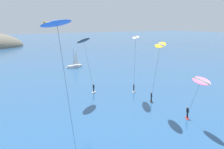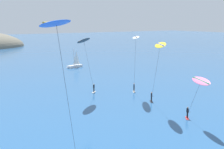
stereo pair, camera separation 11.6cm
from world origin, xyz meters
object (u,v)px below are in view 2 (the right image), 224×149
(kitesurfer_white, at_px, (136,42))
(kitesurfer_blue, at_px, (58,37))
(sailboat_near, at_px, (74,65))
(kitesurfer_black, at_px, (85,45))
(kitesurfer_pink, at_px, (199,85))
(kitesurfer_yellow, at_px, (159,50))

(kitesurfer_white, relative_size, kitesurfer_blue, 0.80)
(sailboat_near, relative_size, kitesurfer_white, 0.53)
(kitesurfer_blue, bearing_deg, kitesurfer_white, 41.62)
(kitesurfer_white, height_order, kitesurfer_black, kitesurfer_white)
(kitesurfer_blue, distance_m, kitesurfer_black, 28.46)
(kitesurfer_white, xyz_separation_m, kitesurfer_black, (-8.39, 3.57, -0.35))
(kitesurfer_blue, relative_size, kitesurfer_black, 1.27)
(kitesurfer_white, height_order, kitesurfer_blue, kitesurfer_blue)
(kitesurfer_white, xyz_separation_m, kitesurfer_pink, (-2.33, -16.39, -4.43))
(kitesurfer_white, bearing_deg, sailboat_near, 82.06)
(sailboat_near, bearing_deg, kitesurfer_blue, -116.41)
(sailboat_near, bearing_deg, kitesurfer_yellow, -99.50)
(kitesurfer_yellow, distance_m, kitesurfer_pink, 8.43)
(kitesurfer_black, bearing_deg, kitesurfer_yellow, -64.71)
(kitesurfer_black, bearing_deg, kitesurfer_white, -23.03)
(sailboat_near, relative_size, kitesurfer_black, 0.54)
(kitesurfer_yellow, distance_m, kitesurfer_white, 9.26)
(kitesurfer_yellow, xyz_separation_m, kitesurfer_white, (2.50, 8.90, 0.56))
(kitesurfer_blue, bearing_deg, kitesurfer_pink, 11.41)
(kitesurfer_yellow, relative_size, kitesurfer_white, 0.96)
(kitesurfer_yellow, xyz_separation_m, kitesurfer_black, (-5.89, 12.47, 0.21))
(kitesurfer_blue, bearing_deg, kitesurfer_yellow, 29.49)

